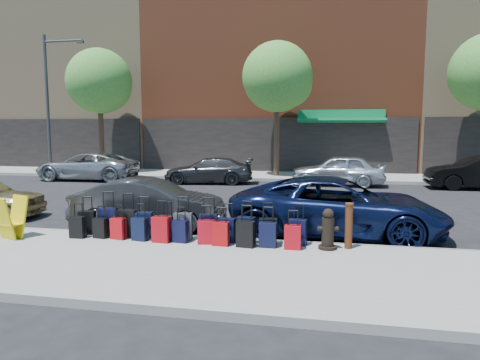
% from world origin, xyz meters
% --- Properties ---
extents(ground, '(120.00, 120.00, 0.00)m').
position_xyz_m(ground, '(0.00, 0.00, 0.00)').
color(ground, black).
rests_on(ground, ground).
extents(sidewalk_near, '(60.00, 4.00, 0.15)m').
position_xyz_m(sidewalk_near, '(0.00, -6.50, 0.07)').
color(sidewalk_near, gray).
rests_on(sidewalk_near, ground).
extents(sidewalk_far, '(60.00, 4.00, 0.15)m').
position_xyz_m(sidewalk_far, '(0.00, 10.00, 0.07)').
color(sidewalk_far, gray).
rests_on(sidewalk_far, ground).
extents(curb_near, '(60.00, 0.08, 0.15)m').
position_xyz_m(curb_near, '(0.00, -4.48, 0.07)').
color(curb_near, gray).
rests_on(curb_near, ground).
extents(curb_far, '(60.00, 0.08, 0.15)m').
position_xyz_m(curb_far, '(0.00, 7.98, 0.07)').
color(curb_far, gray).
rests_on(curb_far, ground).
extents(building_left, '(15.00, 12.12, 16.00)m').
position_xyz_m(building_left, '(-16.00, 17.98, 7.98)').
color(building_left, '#8E7757').
rests_on(building_left, ground).
extents(building_center, '(17.00, 12.85, 20.00)m').
position_xyz_m(building_center, '(0.00, 17.99, 9.98)').
color(building_center, brown).
rests_on(building_center, ground).
extents(tree_left, '(3.80, 3.80, 7.27)m').
position_xyz_m(tree_left, '(-9.86, 9.50, 5.41)').
color(tree_left, black).
rests_on(tree_left, sidewalk_far).
extents(tree_center, '(3.80, 3.80, 7.27)m').
position_xyz_m(tree_center, '(0.64, 9.50, 5.41)').
color(tree_center, black).
rests_on(tree_center, sidewalk_far).
extents(streetlight, '(2.59, 0.18, 8.00)m').
position_xyz_m(streetlight, '(-12.80, 8.80, 4.66)').
color(streetlight, '#333338').
rests_on(streetlight, sidewalk_far).
extents(suitcase_front_0, '(0.42, 0.28, 0.92)m').
position_xyz_m(suitcase_front_0, '(-2.50, -4.80, 0.44)').
color(suitcase_front_0, black).
rests_on(suitcase_front_0, sidewalk_near).
extents(suitcase_front_1, '(0.47, 0.31, 1.05)m').
position_xyz_m(suitcase_front_1, '(-1.96, -4.79, 0.48)').
color(suitcase_front_1, black).
rests_on(suitcase_front_1, sidewalk_near).
extents(suitcase_front_2, '(0.44, 0.25, 1.04)m').
position_xyz_m(suitcase_front_2, '(-1.42, -4.84, 0.48)').
color(suitcase_front_2, black).
rests_on(suitcase_front_2, sidewalk_near).
extents(suitcase_front_3, '(0.43, 0.29, 0.96)m').
position_xyz_m(suitcase_front_3, '(-1.03, -4.79, 0.45)').
color(suitcase_front_3, black).
rests_on(suitcase_front_3, sidewalk_near).
extents(suitcase_front_4, '(0.38, 0.24, 0.88)m').
position_xyz_m(suitcase_front_4, '(-0.45, -4.84, 0.42)').
color(suitcase_front_4, black).
rests_on(suitcase_front_4, sidewalk_near).
extents(suitcase_front_5, '(0.45, 0.30, 1.00)m').
position_xyz_m(suitcase_front_5, '(-0.05, -4.84, 0.46)').
color(suitcase_front_5, '#3F3F45').
rests_on(suitcase_front_5, sidewalk_near).
extents(suitcase_front_6, '(0.45, 0.30, 1.00)m').
position_xyz_m(suitcase_front_6, '(0.57, -4.85, 0.46)').
color(suitcase_front_6, black).
rests_on(suitcase_front_6, sidewalk_near).
extents(suitcase_front_7, '(0.38, 0.23, 0.88)m').
position_xyz_m(suitcase_front_7, '(0.99, -4.85, 0.43)').
color(suitcase_front_7, black).
rests_on(suitcase_front_7, sidewalk_near).
extents(suitcase_front_8, '(0.42, 0.28, 0.95)m').
position_xyz_m(suitcase_front_8, '(1.43, -4.84, 0.45)').
color(suitcase_front_8, black).
rests_on(suitcase_front_8, sidewalk_near).
extents(suitcase_front_9, '(0.42, 0.28, 0.93)m').
position_xyz_m(suitcase_front_9, '(1.92, -4.85, 0.44)').
color(suitcase_front_9, black).
rests_on(suitcase_front_9, sidewalk_near).
extents(suitcase_front_10, '(0.41, 0.26, 0.91)m').
position_xyz_m(suitcase_front_10, '(2.57, -4.78, 0.44)').
color(suitcase_front_10, black).
rests_on(suitcase_front_10, sidewalk_near).
extents(suitcase_back_0, '(0.35, 0.21, 0.82)m').
position_xyz_m(suitcase_back_0, '(-2.53, -5.16, 0.41)').
color(suitcase_back_0, black).
rests_on(suitcase_back_0, sidewalk_near).
extents(suitcase_back_1, '(0.34, 0.22, 0.76)m').
position_xyz_m(suitcase_back_1, '(-2.00, -5.07, 0.39)').
color(suitcase_back_1, black).
rests_on(suitcase_back_1, sidewalk_near).
extents(suitcase_back_2, '(0.36, 0.24, 0.80)m').
position_xyz_m(suitcase_back_2, '(-1.54, -5.08, 0.40)').
color(suitcase_back_2, '#B50B11').
rests_on(suitcase_back_2, sidewalk_near).
extents(suitcase_back_3, '(0.38, 0.26, 0.85)m').
position_xyz_m(suitcase_back_3, '(-0.99, -5.10, 0.41)').
color(suitcase_back_3, black).
rests_on(suitcase_back_3, sidewalk_near).
extents(suitcase_back_4, '(0.41, 0.26, 0.94)m').
position_xyz_m(suitcase_back_4, '(-0.46, -5.14, 0.44)').
color(suitcase_back_4, '#A50A12').
rests_on(suitcase_back_4, sidewalk_near).
extents(suitcase_back_5, '(0.36, 0.24, 0.80)m').
position_xyz_m(suitcase_back_5, '(-0.03, -5.08, 0.40)').
color(suitcase_back_5, black).
rests_on(suitcase_back_5, sidewalk_near).
extents(suitcase_back_6, '(0.39, 0.26, 0.86)m').
position_xyz_m(suitcase_back_6, '(0.57, -5.09, 0.42)').
color(suitcase_back_6, '#AC0B19').
rests_on(suitcase_back_6, sidewalk_near).
extents(suitcase_back_7, '(0.36, 0.22, 0.84)m').
position_xyz_m(suitcase_back_7, '(0.92, -5.16, 0.41)').
color(suitcase_back_7, '#B30B0E').
rests_on(suitcase_back_7, sidewalk_near).
extents(suitcase_back_8, '(0.40, 0.26, 0.91)m').
position_xyz_m(suitcase_back_8, '(1.48, -5.17, 0.43)').
color(suitcase_back_8, black).
rests_on(suitcase_back_8, sidewalk_near).
extents(suitcase_back_9, '(0.37, 0.21, 0.88)m').
position_xyz_m(suitcase_back_9, '(1.95, -5.09, 0.42)').
color(suitcase_back_9, black).
rests_on(suitcase_back_9, sidewalk_near).
extents(suitcase_back_10, '(0.35, 0.20, 0.83)m').
position_xyz_m(suitcase_back_10, '(2.49, -5.15, 0.41)').
color(suitcase_back_10, '#AC0B15').
rests_on(suitcase_back_10, sidewalk_near).
extents(fire_hydrant, '(0.45, 0.39, 0.87)m').
position_xyz_m(fire_hydrant, '(3.22, -4.98, 0.55)').
color(fire_hydrant, black).
rests_on(fire_hydrant, sidewalk_near).
extents(bollard, '(0.18, 0.18, 0.98)m').
position_xyz_m(bollard, '(3.65, -4.85, 0.66)').
color(bollard, '#38190C').
rests_on(bollard, sidewalk_near).
extents(display_rack, '(0.71, 0.75, 0.98)m').
position_xyz_m(display_rack, '(-4.02, -5.51, 0.63)').
color(display_rack, yellow).
rests_on(display_rack, sidewalk_near).
extents(car_near_1, '(4.20, 1.80, 1.35)m').
position_xyz_m(car_near_1, '(-1.55, -3.26, 0.67)').
color(car_near_1, '#323234').
rests_on(car_near_1, ground).
extents(car_near_2, '(5.49, 2.82, 1.48)m').
position_xyz_m(car_near_2, '(3.46, -3.12, 0.74)').
color(car_near_2, '#0C1436').
rests_on(car_near_2, ground).
extents(car_far_0, '(5.38, 2.59, 1.48)m').
position_xyz_m(car_far_0, '(-9.33, 6.69, 0.74)').
color(car_far_0, '#B2B4B9').
rests_on(car_far_0, ground).
extents(car_far_1, '(4.61, 2.31, 1.29)m').
position_xyz_m(car_far_1, '(-2.58, 6.53, 0.64)').
color(car_far_1, '#323235').
rests_on(car_far_1, ground).
extents(car_far_2, '(4.52, 2.10, 1.50)m').
position_xyz_m(car_far_2, '(3.77, 6.92, 0.75)').
color(car_far_2, silver).
rests_on(car_far_2, ground).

